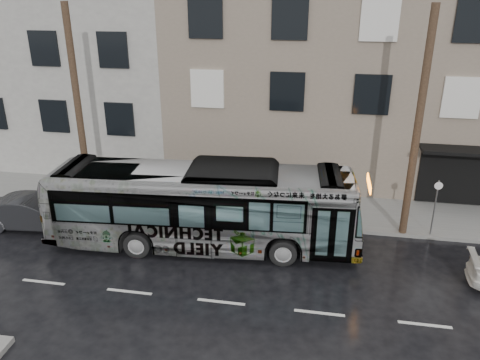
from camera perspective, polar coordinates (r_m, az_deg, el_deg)
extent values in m
plane|color=black|center=(17.94, -0.58, -9.95)|extent=(120.00, 120.00, 0.00)
cube|color=gray|center=(22.16, 1.79, -3.17)|extent=(90.00, 3.60, 0.15)
cube|color=gray|center=(28.02, 14.86, 13.10)|extent=(20.00, 12.00, 11.00)
cube|color=#B0AEA6|center=(35.89, -26.67, 17.43)|extent=(26.00, 15.00, 16.00)
cylinder|color=brown|center=(19.23, 20.85, 5.95)|extent=(0.30, 0.30, 9.00)
cylinder|color=brown|center=(21.55, -19.06, 7.80)|extent=(0.30, 0.30, 9.00)
cylinder|color=slate|center=(20.54, 22.62, -3.18)|extent=(0.06, 0.06, 2.40)
imported|color=#B2B2B2|center=(18.39, -4.58, -3.18)|extent=(12.34, 3.75, 3.39)
imported|color=black|center=(21.94, -23.92, -3.63)|extent=(4.45, 1.97, 1.42)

